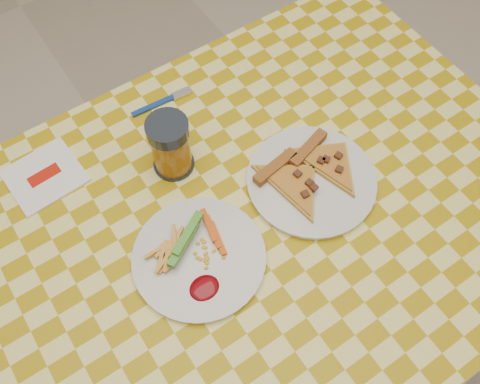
# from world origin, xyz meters

# --- Properties ---
(ground) EXTENTS (8.00, 8.00, 0.00)m
(ground) POSITION_xyz_m (0.00, 0.00, 0.00)
(ground) COLOR beige
(ground) RESTS_ON ground
(table) EXTENTS (1.28, 0.88, 0.76)m
(table) POSITION_xyz_m (0.00, 0.00, 0.68)
(table) COLOR white
(table) RESTS_ON ground
(plate_left) EXTENTS (0.25, 0.25, 0.01)m
(plate_left) POSITION_xyz_m (-0.10, -0.01, 0.76)
(plate_left) COLOR silver
(plate_left) RESTS_ON table
(plate_right) EXTENTS (0.31, 0.31, 0.01)m
(plate_right) POSITION_xyz_m (0.17, 0.00, 0.76)
(plate_right) COLOR silver
(plate_right) RESTS_ON table
(fries_veggies) EXTENTS (0.17, 0.16, 0.04)m
(fries_veggies) POSITION_xyz_m (-0.11, 0.00, 0.78)
(fries_veggies) COLOR #EEB54B
(fries_veggies) RESTS_ON plate_left
(pizza_slices) EXTENTS (0.25, 0.23, 0.02)m
(pizza_slices) POSITION_xyz_m (0.18, 0.02, 0.78)
(pizza_slices) COLOR gold
(pizza_slices) RESTS_ON plate_right
(drink_glass) EXTENTS (0.08, 0.08, 0.14)m
(drink_glass) POSITION_xyz_m (-0.03, 0.19, 0.82)
(drink_glass) COLOR black
(drink_glass) RESTS_ON table
(napkin) EXTENTS (0.15, 0.14, 0.01)m
(napkin) POSITION_xyz_m (-0.26, 0.31, 0.76)
(napkin) COLOR white
(napkin) RESTS_ON table
(fork) EXTENTS (0.14, 0.02, 0.01)m
(fork) POSITION_xyz_m (0.03, 0.35, 0.76)
(fork) COLOR navy
(fork) RESTS_ON table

